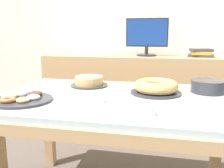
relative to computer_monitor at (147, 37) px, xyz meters
The scene contains 14 objects.
wall_back 0.38m from the computer_monitor, 104.37° to the left, with size 8.00×0.10×2.60m, color silver.
dining_table 1.23m from the computer_monitor, 93.83° to the right, with size 1.46×0.96×0.75m.
sideboard 0.64m from the computer_monitor, behind, with size 1.98×0.44×0.90m.
computer_monitor is the anchor object (origin of this frame).
book_stack 0.55m from the computer_monitor, ahead, with size 0.26×0.19×0.08m.
cake_chocolate_round 1.01m from the computer_monitor, 110.16° to the right, with size 0.26×0.26×0.07m.
cake_golden_bundt 1.08m from the computer_monitor, 82.08° to the right, with size 0.32×0.32×0.08m.
pastry_platter 1.52m from the computer_monitor, 112.85° to the right, with size 0.33×0.33×0.04m.
plate_stack 1.09m from the computer_monitor, 63.62° to the right, with size 0.21×0.21×0.08m.
tealight_near_cakes 1.51m from the computer_monitor, 84.26° to the right, with size 0.04×0.04×0.04m.
tealight_left_edge 0.88m from the computer_monitor, 93.98° to the right, with size 0.04×0.04×0.04m.
tealight_centre 1.35m from the computer_monitor, 95.75° to the right, with size 0.04×0.04×0.04m.
tealight_near_front 1.21m from the computer_monitor, 124.76° to the right, with size 0.04×0.04×0.04m.
tealight_right_edge 0.88m from the computer_monitor, 77.11° to the right, with size 0.04×0.04×0.04m.
Camera 1 is at (0.27, -1.43, 1.12)m, focal length 40.00 mm.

